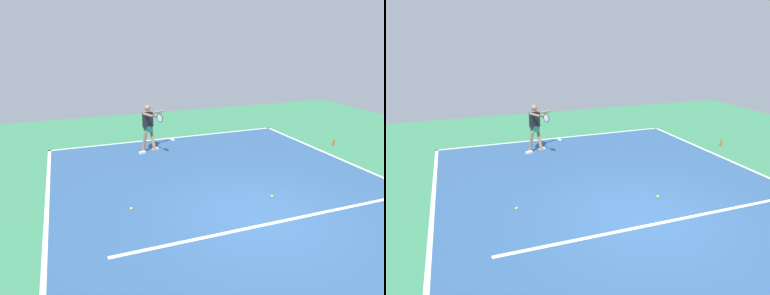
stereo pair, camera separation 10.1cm
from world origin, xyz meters
TOP-DOWN VIEW (x-y plane):
  - ground_plane at (0.00, 0.00)m, footprint 23.52×23.52m
  - court_surface at (0.00, 0.00)m, footprint 9.23×13.64m
  - court_line_baseline_near at (0.00, -6.77)m, footprint 9.23×0.10m
  - court_line_sideline_right at (4.56, 0.00)m, footprint 0.10×13.64m
  - court_line_service at (0.00, 0.39)m, footprint 6.92×0.10m
  - court_line_centre_mark at (0.00, -6.57)m, footprint 0.10×0.30m
  - tennis_player at (1.22, -5.40)m, footprint 1.04×1.32m
  - tennis_ball_centre_court at (2.68, -1.32)m, footprint 0.07×0.07m
  - tennis_ball_by_sideline at (-0.81, -0.72)m, footprint 0.07×0.07m
  - water_bottle at (-5.45, -3.69)m, footprint 0.07×0.07m

SIDE VIEW (x-z plane):
  - ground_plane at x=0.00m, z-range 0.00..0.00m
  - court_surface at x=0.00m, z-range 0.00..0.00m
  - court_line_baseline_near at x=0.00m, z-range 0.00..0.01m
  - court_line_sideline_right at x=4.56m, z-range 0.00..0.01m
  - court_line_service at x=0.00m, z-range 0.00..0.01m
  - court_line_centre_mark at x=0.00m, z-range 0.00..0.01m
  - tennis_ball_centre_court at x=2.68m, z-range 0.00..0.07m
  - tennis_ball_by_sideline at x=-0.81m, z-range 0.00..0.07m
  - water_bottle at x=-5.45m, z-range 0.00..0.22m
  - tennis_player at x=1.22m, z-range 0.12..1.82m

